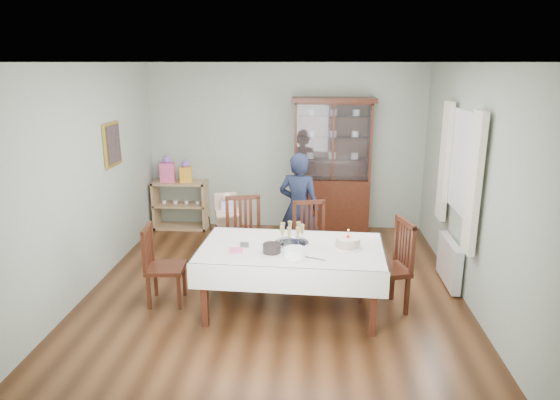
# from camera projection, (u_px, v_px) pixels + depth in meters

# --- Properties ---
(floor) EXTENTS (5.00, 5.00, 0.00)m
(floor) POSITION_uv_depth(u_px,v_px,m) (275.00, 289.00, 6.14)
(floor) COLOR #593319
(floor) RESTS_ON ground
(room_shell) EXTENTS (5.00, 5.00, 5.00)m
(room_shell) POSITION_uv_depth(u_px,v_px,m) (278.00, 145.00, 6.19)
(room_shell) COLOR #9EAA99
(room_shell) RESTS_ON floor
(dining_table) EXTENTS (2.05, 1.24, 0.76)m
(dining_table) POSITION_uv_depth(u_px,v_px,m) (291.00, 279.00, 5.53)
(dining_table) COLOR #411C10
(dining_table) RESTS_ON floor
(china_cabinet) EXTENTS (1.30, 0.48, 2.18)m
(china_cabinet) POSITION_uv_depth(u_px,v_px,m) (332.00, 165.00, 7.96)
(china_cabinet) COLOR #411C10
(china_cabinet) RESTS_ON floor
(sideboard) EXTENTS (0.90, 0.38, 0.80)m
(sideboard) POSITION_uv_depth(u_px,v_px,m) (181.00, 205.00, 8.33)
(sideboard) COLOR tan
(sideboard) RESTS_ON floor
(picture_frame) EXTENTS (0.04, 0.48, 0.58)m
(picture_frame) POSITION_uv_depth(u_px,v_px,m) (112.00, 144.00, 6.61)
(picture_frame) COLOR gold
(picture_frame) RESTS_ON room_shell
(window) EXTENTS (0.04, 1.02, 1.22)m
(window) POSITION_uv_depth(u_px,v_px,m) (464.00, 163.00, 5.87)
(window) COLOR white
(window) RESTS_ON room_shell
(curtain_left) EXTENTS (0.07, 0.30, 1.55)m
(curtain_left) POSITION_uv_depth(u_px,v_px,m) (474.00, 184.00, 5.31)
(curtain_left) COLOR silver
(curtain_left) RESTS_ON room_shell
(curtain_right) EXTENTS (0.07, 0.30, 1.55)m
(curtain_right) POSITION_uv_depth(u_px,v_px,m) (445.00, 162.00, 6.50)
(curtain_right) COLOR silver
(curtain_right) RESTS_ON room_shell
(radiator) EXTENTS (0.10, 0.80, 0.55)m
(radiator) POSITION_uv_depth(u_px,v_px,m) (449.00, 262.00, 6.21)
(radiator) COLOR white
(radiator) RESTS_ON floor
(chair_far_left) EXTENTS (0.56, 0.56, 1.05)m
(chair_far_left) POSITION_uv_depth(u_px,v_px,m) (245.00, 255.00, 6.40)
(chair_far_left) COLOR #411C10
(chair_far_left) RESTS_ON floor
(chair_far_right) EXTENTS (0.53, 0.53, 0.99)m
(chair_far_right) POSITION_uv_depth(u_px,v_px,m) (311.00, 256.00, 6.41)
(chair_far_right) COLOR #411C10
(chair_far_right) RESTS_ON floor
(chair_end_left) EXTENTS (0.45, 0.45, 0.92)m
(chair_end_left) POSITION_uv_depth(u_px,v_px,m) (165.00, 280.00, 5.75)
(chair_end_left) COLOR #411C10
(chair_end_left) RESTS_ON floor
(chair_end_right) EXTENTS (0.57, 0.57, 1.03)m
(chair_end_right) POSITION_uv_depth(u_px,v_px,m) (386.00, 283.00, 5.59)
(chair_end_right) COLOR #411C10
(chair_end_right) RESTS_ON floor
(woman) EXTENTS (0.64, 0.51, 1.55)m
(woman) POSITION_uv_depth(u_px,v_px,m) (299.00, 208.00, 6.82)
(woman) COLOR black
(woman) RESTS_ON floor
(high_chair) EXTENTS (0.53, 0.53, 0.96)m
(high_chair) POSITION_uv_depth(u_px,v_px,m) (228.00, 233.00, 7.04)
(high_chair) COLOR black
(high_chair) RESTS_ON floor
(champagne_tray) EXTENTS (0.38, 0.38, 0.23)m
(champagne_tray) POSITION_uv_depth(u_px,v_px,m) (292.00, 238.00, 5.50)
(champagne_tray) COLOR silver
(champagne_tray) RESTS_ON dining_table
(birthday_cake) EXTENTS (0.31, 0.31, 0.21)m
(birthday_cake) POSITION_uv_depth(u_px,v_px,m) (348.00, 243.00, 5.39)
(birthday_cake) COLOR white
(birthday_cake) RESTS_ON dining_table
(plate_stack_dark) EXTENTS (0.21, 0.21, 0.09)m
(plate_stack_dark) POSITION_uv_depth(u_px,v_px,m) (272.00, 248.00, 5.26)
(plate_stack_dark) COLOR black
(plate_stack_dark) RESTS_ON dining_table
(plate_stack_white) EXTENTS (0.27, 0.27, 0.10)m
(plate_stack_white) POSITION_uv_depth(u_px,v_px,m) (295.00, 253.00, 5.12)
(plate_stack_white) COLOR white
(plate_stack_white) RESTS_ON dining_table
(napkin_stack) EXTENTS (0.16, 0.16, 0.02)m
(napkin_stack) POSITION_uv_depth(u_px,v_px,m) (236.00, 250.00, 5.30)
(napkin_stack) COLOR #E3538D
(napkin_stack) RESTS_ON dining_table
(cutlery) EXTENTS (0.14, 0.19, 0.01)m
(cutlery) POSITION_uv_depth(u_px,v_px,m) (241.00, 245.00, 5.47)
(cutlery) COLOR silver
(cutlery) RESTS_ON dining_table
(cake_knife) EXTENTS (0.24, 0.13, 0.01)m
(cake_knife) POSITION_uv_depth(u_px,v_px,m) (314.00, 258.00, 5.09)
(cake_knife) COLOR silver
(cake_knife) RESTS_ON dining_table
(gift_bag_pink) EXTENTS (0.24, 0.17, 0.43)m
(gift_bag_pink) POSITION_uv_depth(u_px,v_px,m) (167.00, 170.00, 8.17)
(gift_bag_pink) COLOR #E3538D
(gift_bag_pink) RESTS_ON sideboard
(gift_bag_orange) EXTENTS (0.21, 0.17, 0.35)m
(gift_bag_orange) POSITION_uv_depth(u_px,v_px,m) (186.00, 173.00, 8.16)
(gift_bag_orange) COLOR gold
(gift_bag_orange) RESTS_ON sideboard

